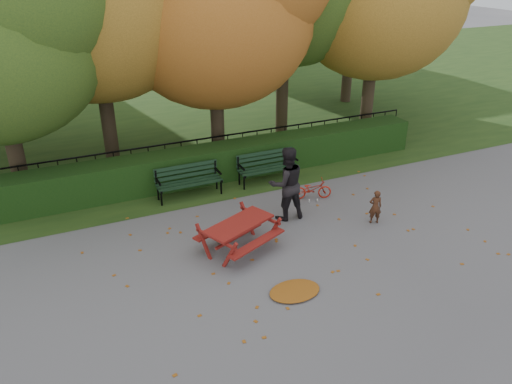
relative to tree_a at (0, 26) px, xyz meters
name	(u,v)px	position (x,y,z in m)	size (l,w,h in m)	color
ground	(293,251)	(5.19, -5.58, -4.52)	(90.00, 90.00, 0.00)	slate
grass_strip	(149,99)	(5.19, 8.42, -4.52)	(90.00, 90.00, 0.00)	#1B3512
hedge	(222,162)	(5.19, -1.08, -4.02)	(13.00, 0.90, 1.00)	black
iron_fence	(213,151)	(5.19, -0.28, -3.98)	(14.00, 0.04, 1.02)	black
tree_a	(0,26)	(0.00, 0.00, 0.00)	(5.88, 5.60, 7.48)	#302319
tree_c	(227,1)	(6.02, 0.38, 0.30)	(6.30, 6.00, 8.00)	#302319
bench_left	(188,179)	(3.89, -1.88, -4.00)	(1.80, 0.57, 0.88)	black
bench_right	(267,165)	(6.29, -1.88, -4.00)	(1.80, 0.57, 0.88)	black
picnic_table	(239,229)	(4.10, -5.01, -3.97)	(2.03, 1.86, 0.80)	maroon
leaf_pile	(295,291)	(4.51, -6.94, -4.48)	(1.07, 0.74, 0.07)	#6F330F
leaf_scatter	(287,244)	(5.19, -5.28, -4.51)	(9.00, 5.70, 0.01)	#6F330F
child	(375,207)	(7.67, -5.25, -4.07)	(0.32, 0.21, 0.89)	#402214
adult	(286,184)	(5.76, -4.10, -3.56)	(0.93, 0.73, 1.92)	black
bicycle	(312,189)	(6.92, -3.43, -4.24)	(0.37, 1.07, 0.56)	#B41F10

